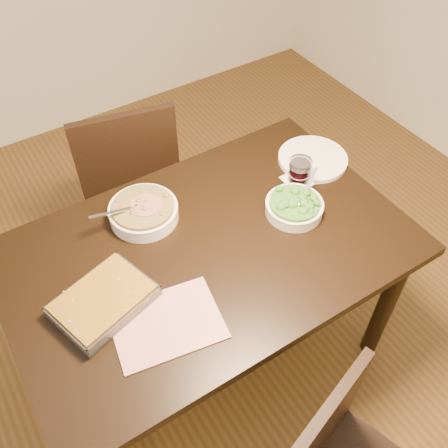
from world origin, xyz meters
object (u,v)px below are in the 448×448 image
at_px(baking_dish, 104,301).
at_px(table, 209,263).
at_px(broccoli_bowl, 294,206).
at_px(chair_far, 128,174).
at_px(stew_bowl, 143,211).
at_px(wine_tumbler, 300,170).
at_px(dinner_plate, 313,159).

bearing_deg(baking_dish, table, -12.00).
bearing_deg(broccoli_bowl, chair_far, 114.36).
distance_m(stew_bowl, wine_tumbler, 0.62).
distance_m(baking_dish, wine_tumbler, 0.89).
bearing_deg(chair_far, table, 101.75).
height_order(dinner_plate, chair_far, chair_far).
bearing_deg(broccoli_bowl, stew_bowl, 150.61).
distance_m(table, chair_far, 0.76).
xyz_separation_m(stew_bowl, broccoli_bowl, (0.48, -0.27, -0.00)).
xyz_separation_m(stew_bowl, wine_tumbler, (0.60, -0.14, 0.02)).
bearing_deg(dinner_plate, wine_tumbler, -152.98).
distance_m(stew_bowl, dinner_plate, 0.73).
distance_m(broccoli_bowl, dinner_plate, 0.31).
relative_size(stew_bowl, chair_far, 0.30).
xyz_separation_m(baking_dish, chair_far, (0.41, 0.78, -0.26)).
distance_m(broccoli_bowl, baking_dish, 0.76).
bearing_deg(chair_far, broccoli_bowl, 126.57).
height_order(table, chair_far, chair_far).
distance_m(baking_dish, dinner_plate, 1.02).
relative_size(wine_tumbler, chair_far, 0.11).
xyz_separation_m(broccoli_bowl, chair_far, (-0.35, 0.77, -0.26)).
bearing_deg(baking_dish, dinner_plate, -5.54).
distance_m(broccoli_bowl, wine_tumbler, 0.18).
distance_m(baking_dish, chair_far, 0.91).
relative_size(stew_bowl, wine_tumbler, 2.89).
bearing_deg(chair_far, wine_tumbler, 138.35).
bearing_deg(wine_tumbler, table, -168.19).
bearing_deg(baking_dish, broccoli_bowl, -16.12).
distance_m(stew_bowl, broccoli_bowl, 0.55).
distance_m(wine_tumbler, dinner_plate, 0.15).
height_order(broccoli_bowl, wine_tumbler, wine_tumbler).
bearing_deg(chair_far, baking_dish, 74.44).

